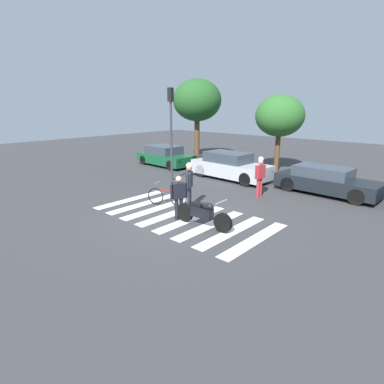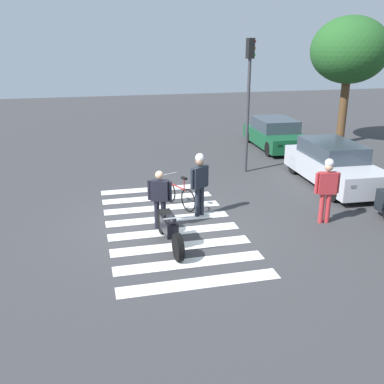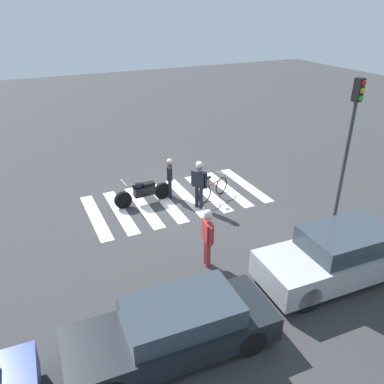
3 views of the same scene
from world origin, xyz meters
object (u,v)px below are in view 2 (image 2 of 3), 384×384
pedestrian_bystander (327,186)px  police_motorcycle (169,228)px  car_green_compact (276,134)px  car_silver_sedan (333,165)px  officer_by_motorcycle (200,180)px  traffic_light_pole (249,86)px  leaning_bicycle (178,195)px  officer_on_foot (160,196)px

pedestrian_bystander → police_motorcycle: bearing=-84.6°
car_green_compact → car_silver_sedan: 5.64m
pedestrian_bystander → officer_by_motorcycle: bearing=-112.3°
car_green_compact → car_silver_sedan: bearing=-3.3°
police_motorcycle → car_silver_sedan: size_ratio=0.49×
police_motorcycle → pedestrian_bystander: size_ratio=1.23×
car_green_compact → traffic_light_pole: bearing=-38.4°
leaning_bicycle → traffic_light_pole: (-3.09, 3.31, 2.85)m
police_motorcycle → officer_on_foot: size_ratio=1.40×
pedestrian_bystander → traffic_light_pole: traffic_light_pole is taller
police_motorcycle → pedestrian_bystander: 4.51m
leaning_bicycle → officer_by_motorcycle: (0.83, 0.44, 0.69)m
car_green_compact → officer_by_motorcycle: bearing=-37.2°
police_motorcycle → leaning_bicycle: size_ratio=1.41×
leaning_bicycle → traffic_light_pole: size_ratio=0.33×
pedestrian_bystander → car_green_compact: pedestrian_bystander is taller
pedestrian_bystander → traffic_light_pole: (-5.25, -0.37, 2.16)m
pedestrian_bystander → car_silver_sedan: 3.68m
police_motorcycle → traffic_light_pole: (-5.67, 4.08, 2.77)m
car_silver_sedan → officer_on_foot: bearing=-70.0°
leaning_bicycle → officer_on_foot: size_ratio=0.99×
pedestrian_bystander → car_green_compact: 9.00m
police_motorcycle → leaning_bicycle: police_motorcycle is taller
traffic_light_pole → officer_on_foot: bearing=-42.1°
pedestrian_bystander → car_silver_sedan: size_ratio=0.40×
officer_on_foot → officer_by_motorcycle: 1.42m
officer_by_motorcycle → car_green_compact: (-7.35, 5.58, -0.43)m
officer_on_foot → officer_by_motorcycle: officer_by_motorcycle is taller
car_silver_sedan → leaning_bicycle: bearing=-81.1°
officer_on_foot → car_green_compact: size_ratio=0.38×
pedestrian_bystander → car_green_compact: (-8.68, 2.34, -0.43)m
police_motorcycle → traffic_light_pole: bearing=144.3°
police_motorcycle → officer_on_foot: 1.20m
pedestrian_bystander → leaning_bicycle: bearing=-120.4°
police_motorcycle → officer_on_foot: (-1.11, -0.04, 0.45)m
police_motorcycle → officer_by_motorcycle: (-1.75, 1.21, 0.62)m
car_silver_sedan → officer_by_motorcycle: bearing=-71.8°
police_motorcycle → pedestrian_bystander: bearing=95.4°
officer_on_foot → car_green_compact: (-7.99, 6.84, -0.26)m
leaning_bicycle → traffic_light_pole: traffic_light_pole is taller
leaning_bicycle → car_green_compact: size_ratio=0.38×
leaning_bicycle → car_green_compact: (-6.52, 6.03, 0.26)m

